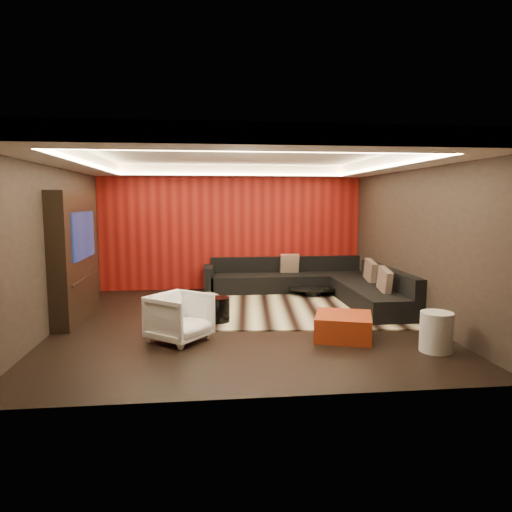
{
  "coord_description": "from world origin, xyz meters",
  "views": [
    {
      "loc": [
        -0.59,
        -7.5,
        2.04
      ],
      "look_at": [
        0.3,
        0.6,
        1.05
      ],
      "focal_mm": 32.0,
      "sensor_mm": 36.0,
      "label": 1
    }
  ],
  "objects": [
    {
      "name": "wall_right",
      "position": [
        3.01,
        0.0,
        1.4
      ],
      "size": [
        0.02,
        6.0,
        2.8
      ],
      "primitive_type": "cube",
      "color": "black",
      "rests_on": "ground"
    },
    {
      "name": "white_side_table",
      "position": [
        2.5,
        -1.79,
        0.27
      ],
      "size": [
        0.47,
        0.47,
        0.54
      ],
      "primitive_type": "cylinder",
      "rotation": [
        0.0,
        0.0,
        0.08
      ],
      "color": "silver",
      "rests_on": "floor"
    },
    {
      "name": "cove_right",
      "position": [
        2.36,
        0.0,
        2.6
      ],
      "size": [
        0.08,
        4.8,
        0.04
      ],
      "primitive_type": "cube",
      "color": "#FFD899",
      "rests_on": "ground"
    },
    {
      "name": "cove_back",
      "position": [
        0.0,
        2.36,
        2.6
      ],
      "size": [
        4.8,
        0.08,
        0.04
      ],
      "primitive_type": "cube",
      "color": "#FFD899",
      "rests_on": "ground"
    },
    {
      "name": "wall_back",
      "position": [
        0.0,
        3.01,
        1.4
      ],
      "size": [
        6.0,
        0.02,
        2.8
      ],
      "primitive_type": "cube",
      "color": "black",
      "rests_on": "ground"
    },
    {
      "name": "ceiling",
      "position": [
        0.0,
        0.0,
        2.81
      ],
      "size": [
        6.0,
        6.0,
        0.02
      ],
      "primitive_type": "cube",
      "color": "silver",
      "rests_on": "ground"
    },
    {
      "name": "armchair",
      "position": [
        -0.99,
        -0.94,
        0.35
      ],
      "size": [
        1.07,
        1.07,
        0.7
      ],
      "primitive_type": "imported",
      "rotation": [
        0.0,
        0.0,
        0.89
      ],
      "color": "silver",
      "rests_on": "floor"
    },
    {
      "name": "tv_shelf",
      "position": [
        -2.69,
        0.6,
        0.7
      ],
      "size": [
        0.04,
        1.6,
        0.04
      ],
      "primitive_type": "cube",
      "color": "black",
      "rests_on": "ground"
    },
    {
      "name": "soffit_right",
      "position": [
        2.7,
        0.0,
        2.69
      ],
      "size": [
        0.6,
        4.8,
        0.22
      ],
      "primitive_type": "cube",
      "color": "silver",
      "rests_on": "ground"
    },
    {
      "name": "sectional_sofa",
      "position": [
        1.73,
        1.86,
        0.26
      ],
      "size": [
        3.65,
        3.5,
        0.75
      ],
      "color": "black",
      "rests_on": "floor"
    },
    {
      "name": "tv_screen",
      "position": [
        -2.69,
        0.6,
        1.45
      ],
      "size": [
        0.04,
        1.3,
        0.8
      ],
      "primitive_type": "cube",
      "color": "black",
      "rests_on": "ground"
    },
    {
      "name": "cove_front",
      "position": [
        0.0,
        -2.36,
        2.6
      ],
      "size": [
        4.8,
        0.08,
        0.04
      ],
      "primitive_type": "cube",
      "color": "#FFD899",
      "rests_on": "ground"
    },
    {
      "name": "wall_left",
      "position": [
        -3.01,
        0.0,
        1.4
      ],
      "size": [
        0.02,
        6.0,
        2.8
      ],
      "primitive_type": "cube",
      "color": "black",
      "rests_on": "ground"
    },
    {
      "name": "striped_pouf",
      "position": [
        -0.58,
        0.94,
        0.18
      ],
      "size": [
        0.68,
        0.68,
        0.31
      ],
      "primitive_type": "ellipsoid",
      "rotation": [
        0.0,
        0.0,
        0.23
      ],
      "color": "beige",
      "rests_on": "rug"
    },
    {
      "name": "soffit_left",
      "position": [
        -2.7,
        0.0,
        2.69
      ],
      "size": [
        0.6,
        4.8,
        0.22
      ],
      "primitive_type": "cube",
      "color": "silver",
      "rests_on": "ground"
    },
    {
      "name": "orange_ottoman",
      "position": [
        1.43,
        -1.06,
        0.18
      ],
      "size": [
        1.02,
        1.02,
        0.36
      ],
      "primitive_type": "cube",
      "rotation": [
        0.0,
        0.0,
        -0.32
      ],
      "color": "#A32F15",
      "rests_on": "floor"
    },
    {
      "name": "red_feature_wall",
      "position": [
        0.0,
        2.97,
        1.4
      ],
      "size": [
        5.98,
        0.05,
        2.78
      ],
      "primitive_type": "cube",
      "color": "#6B0C0A",
      "rests_on": "ground"
    },
    {
      "name": "coffee_table",
      "position": [
        1.68,
        1.93,
        0.11
      ],
      "size": [
        1.23,
        1.23,
        0.18
      ],
      "primitive_type": "cylinder",
      "rotation": [
        0.0,
        0.0,
        -0.18
      ],
      "color": "black",
      "rests_on": "rug"
    },
    {
      "name": "cove_left",
      "position": [
        -2.36,
        0.0,
        2.6
      ],
      "size": [
        0.08,
        4.8,
        0.04
      ],
      "primitive_type": "cube",
      "color": "#FFD899",
      "rests_on": "ground"
    },
    {
      "name": "tv_surround",
      "position": [
        -2.85,
        0.6,
        1.1
      ],
      "size": [
        0.3,
        2.0,
        2.2
      ],
      "primitive_type": "cube",
      "color": "black",
      "rests_on": "ground"
    },
    {
      "name": "rug",
      "position": [
        1.17,
        0.83,
        0.01
      ],
      "size": [
        4.26,
        3.35,
        0.02
      ],
      "primitive_type": "cube",
      "rotation": [
        0.0,
        0.0,
        -0.09
      ],
      "color": "beige",
      "rests_on": "floor"
    },
    {
      "name": "drum_stool",
      "position": [
        -0.39,
        0.0,
        0.23
      ],
      "size": [
        0.44,
        0.44,
        0.41
      ],
      "primitive_type": "cylinder",
      "rotation": [
        0.0,
        0.0,
        0.32
      ],
      "color": "black",
      "rests_on": "rug"
    },
    {
      "name": "soffit_front",
      "position": [
        0.0,
        -2.7,
        2.69
      ],
      "size": [
        6.0,
        0.6,
        0.22
      ],
      "primitive_type": "cube",
      "color": "silver",
      "rests_on": "ground"
    },
    {
      "name": "soffit_back",
      "position": [
        0.0,
        2.7,
        2.69
      ],
      "size": [
        6.0,
        0.6,
        0.22
      ],
      "primitive_type": "cube",
      "color": "silver",
      "rests_on": "ground"
    },
    {
      "name": "throw_pillows",
      "position": [
        2.2,
        1.43,
        0.62
      ],
      "size": [
        1.7,
        2.76,
        0.5
      ],
      "color": "beige",
      "rests_on": "sectional_sofa"
    },
    {
      "name": "floor",
      "position": [
        0.0,
        0.0,
        -0.01
      ],
      "size": [
        6.0,
        6.0,
        0.02
      ],
      "primitive_type": "cube",
      "color": "black",
      "rests_on": "ground"
    }
  ]
}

